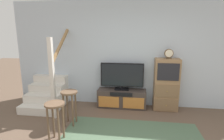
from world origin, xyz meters
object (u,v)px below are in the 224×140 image
object	(u,v)px
media_console	(122,98)
desk_clock	(169,54)
bar_stool_near	(55,113)
bar_stool_far	(69,100)
side_cabinet	(166,85)
television	(122,76)

from	to	relation	value
media_console	desk_clock	world-z (taller)	desk_clock
media_console	bar_stool_near	size ratio (longest dim) A/B	1.72
desk_clock	bar_stool_far	world-z (taller)	desk_clock
desk_clock	bar_stool_near	bearing A→B (deg)	-142.77
media_console	desk_clock	distance (m)	1.61
desk_clock	bar_stool_far	distance (m)	2.48
side_cabinet	bar_stool_near	xyz separation A→B (m)	(-2.11, -1.63, -0.11)
side_cabinet	bar_stool_far	bearing A→B (deg)	-153.41
television	desk_clock	world-z (taller)	desk_clock
media_console	television	size ratio (longest dim) A/B	1.14
side_cabinet	bar_stool_near	bearing A→B (deg)	-142.35
side_cabinet	desk_clock	distance (m)	0.76
desk_clock	bar_stool_near	distance (m)	2.81
desk_clock	bar_stool_far	size ratio (longest dim) A/B	0.32
bar_stool_near	bar_stool_far	xyz separation A→B (m)	(0.03, 0.59, 0.01)
television	bar_stool_far	xyz separation A→B (m)	(-0.99, -1.05, -0.29)
media_console	desk_clock	bearing A→B (deg)	-0.25
media_console	desk_clock	size ratio (longest dim) A/B	5.33
media_console	side_cabinet	world-z (taller)	side_cabinet
side_cabinet	bar_stool_near	world-z (taller)	side_cabinet
bar_stool_near	desk_clock	bearing A→B (deg)	37.23
media_console	side_cabinet	size ratio (longest dim) A/B	0.95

